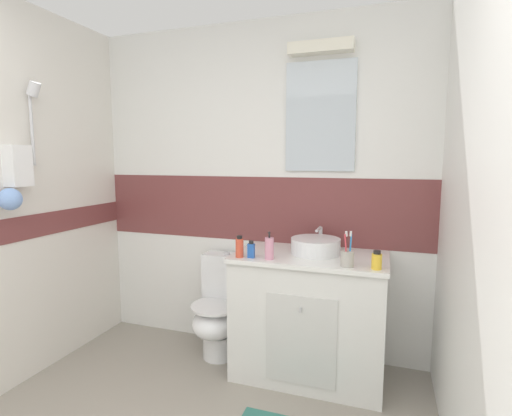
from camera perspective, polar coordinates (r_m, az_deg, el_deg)
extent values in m
cube|color=white|center=(3.19, 0.19, -12.18)|extent=(3.20, 0.10, 0.85)
cube|color=brown|center=(3.03, 0.18, -0.07)|extent=(3.20, 0.10, 0.50)
cube|color=white|center=(3.04, 0.21, 15.56)|extent=(3.20, 0.10, 1.15)
cube|color=silver|center=(2.84, 9.47, 13.16)|extent=(0.49, 0.02, 0.77)
cube|color=white|center=(2.89, 9.55, 22.40)|extent=(0.45, 0.10, 0.08)
cube|color=white|center=(2.87, -31.75, 5.32)|extent=(0.10, 0.14, 0.26)
cylinder|color=silver|center=(2.98, -30.21, 10.21)|extent=(0.02, 0.02, 0.49)
cylinder|color=silver|center=(2.98, -30.00, 15.01)|extent=(0.10, 0.07, 0.11)
sphere|color=#7FA5E5|center=(2.79, -32.57, 1.12)|extent=(0.14, 0.14, 0.14)
cube|color=white|center=(1.66, 32.17, -2.02)|extent=(0.10, 3.48, 2.50)
cube|color=silver|center=(2.78, 7.91, -15.62)|extent=(0.99, 0.57, 0.82)
cube|color=white|center=(2.63, 8.03, -7.14)|extent=(1.01, 0.59, 0.03)
cube|color=silver|center=(2.54, 6.58, -18.93)|extent=(0.45, 0.01, 0.57)
cylinder|color=silver|center=(2.44, 6.57, -14.76)|extent=(0.02, 0.02, 0.03)
cylinder|color=white|center=(2.65, 8.79, -5.57)|extent=(0.33, 0.33, 0.10)
cylinder|color=#AFB1BA|center=(2.64, 8.81, -4.59)|extent=(0.27, 0.27, 0.01)
cylinder|color=silver|center=(2.83, 9.50, -4.27)|extent=(0.03, 0.03, 0.15)
cylinder|color=silver|center=(2.73, 9.21, -3.11)|extent=(0.02, 0.15, 0.02)
cylinder|color=white|center=(3.10, -5.52, -19.51)|extent=(0.24, 0.24, 0.18)
ellipsoid|color=white|center=(2.99, -5.90, -16.40)|extent=(0.34, 0.42, 0.22)
cylinder|color=white|center=(2.94, -5.93, -14.22)|extent=(0.37, 0.37, 0.02)
cube|color=white|center=(3.07, -4.31, -10.02)|extent=(0.36, 0.17, 0.35)
cylinder|color=silver|center=(3.02, -4.34, -6.67)|extent=(0.04, 0.04, 0.02)
cylinder|color=#B2ADA3|center=(2.38, 13.34, -7.30)|extent=(0.08, 0.08, 0.09)
cylinder|color=#338CD8|center=(2.36, 13.77, -5.74)|extent=(0.02, 0.02, 0.17)
cube|color=white|center=(2.35, 13.83, -3.71)|extent=(0.01, 0.02, 0.03)
cylinder|color=#D83F4C|center=(2.35, 13.15, -5.79)|extent=(0.02, 0.03, 0.17)
cube|color=white|center=(2.33, 13.21, -3.74)|extent=(0.01, 0.02, 0.03)
cylinder|color=pink|center=(2.47, 1.98, -6.00)|extent=(0.06, 0.06, 0.14)
cylinder|color=#262626|center=(2.45, 1.99, -4.00)|extent=(0.01, 0.01, 0.04)
cylinder|color=#262626|center=(2.44, 1.91, -3.64)|extent=(0.01, 0.02, 0.01)
cylinder|color=yellow|center=(2.36, 17.40, -7.56)|extent=(0.06, 0.06, 0.09)
cylinder|color=black|center=(2.35, 17.45, -6.25)|extent=(0.04, 0.04, 0.02)
cylinder|color=#D84C33|center=(2.52, -2.45, -5.92)|extent=(0.05, 0.05, 0.12)
cylinder|color=black|center=(2.51, -2.45, -4.33)|extent=(0.04, 0.04, 0.02)
cube|color=#2659B2|center=(2.51, -0.71, -6.33)|extent=(0.04, 0.03, 0.09)
cylinder|color=black|center=(2.50, -0.72, -5.08)|extent=(0.03, 0.03, 0.02)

